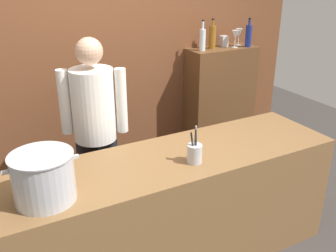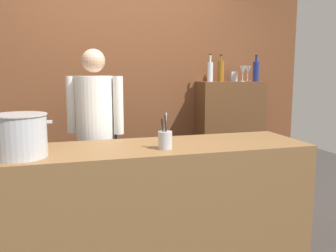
# 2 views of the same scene
# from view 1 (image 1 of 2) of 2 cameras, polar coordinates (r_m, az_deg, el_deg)

# --- Properties ---
(brick_back_panel) EXTENTS (4.40, 0.10, 3.00)m
(brick_back_panel) POSITION_cam_1_polar(r_m,az_deg,el_deg) (3.74, -9.98, 12.57)
(brick_back_panel) COLOR brown
(brick_back_panel) RESTS_ON ground_plane
(prep_counter) EXTENTS (2.49, 0.70, 0.90)m
(prep_counter) POSITION_cam_1_polar(r_m,az_deg,el_deg) (2.94, 0.64, -12.46)
(prep_counter) COLOR brown
(prep_counter) RESTS_ON ground_plane
(bar_cabinet) EXTENTS (0.76, 0.32, 1.34)m
(bar_cabinet) POSITION_cam_1_polar(r_m,az_deg,el_deg) (4.34, 7.62, 2.78)
(bar_cabinet) COLOR brown
(bar_cabinet) RESTS_ON ground_plane
(chef) EXTENTS (0.49, 0.40, 1.66)m
(chef) POSITION_cam_1_polar(r_m,az_deg,el_deg) (3.13, -10.84, 0.28)
(chef) COLOR black
(chef) RESTS_ON ground_plane
(stockpot_large) EXTENTS (0.42, 0.36, 0.29)m
(stockpot_large) POSITION_cam_1_polar(r_m,az_deg,el_deg) (2.28, -18.06, -7.32)
(stockpot_large) COLOR #B7BABF
(stockpot_large) RESTS_ON prep_counter
(utensil_crock) EXTENTS (0.10, 0.10, 0.27)m
(utensil_crock) POSITION_cam_1_polar(r_m,az_deg,el_deg) (2.61, 3.97, -4.04)
(utensil_crock) COLOR #B7BABF
(utensil_crock) RESTS_ON prep_counter
(wine_bottle_clear) EXTENTS (0.06, 0.06, 0.31)m
(wine_bottle_clear) POSITION_cam_1_polar(r_m,az_deg,el_deg) (3.96, 5.16, 12.76)
(wine_bottle_clear) COLOR silver
(wine_bottle_clear) RESTS_ON bar_cabinet
(wine_bottle_cobalt) EXTENTS (0.07, 0.07, 0.30)m
(wine_bottle_cobalt) POSITION_cam_1_polar(r_m,az_deg,el_deg) (4.23, 11.90, 13.07)
(wine_bottle_cobalt) COLOR navy
(wine_bottle_cobalt) RESTS_ON bar_cabinet
(wine_bottle_amber) EXTENTS (0.07, 0.07, 0.30)m
(wine_bottle_amber) POSITION_cam_1_polar(r_m,az_deg,el_deg) (4.08, 6.63, 13.10)
(wine_bottle_amber) COLOR #8C5919
(wine_bottle_amber) RESTS_ON bar_cabinet
(wine_glass_tall) EXTENTS (0.07, 0.07, 0.18)m
(wine_glass_tall) POSITION_cam_1_polar(r_m,az_deg,el_deg) (4.28, 10.52, 13.40)
(wine_glass_tall) COLOR silver
(wine_glass_tall) RESTS_ON bar_cabinet
(wine_glass_short) EXTENTS (0.08, 0.08, 0.18)m
(wine_glass_short) POSITION_cam_1_polar(r_m,az_deg,el_deg) (4.16, 10.02, 13.15)
(wine_glass_short) COLOR silver
(wine_glass_short) RESTS_ON bar_cabinet
(spice_tin_silver) EXTENTS (0.08, 0.08, 0.11)m
(spice_tin_silver) POSITION_cam_1_polar(r_m,az_deg,el_deg) (4.22, 8.29, 12.43)
(spice_tin_silver) COLOR #B2B2B7
(spice_tin_silver) RESTS_ON bar_cabinet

